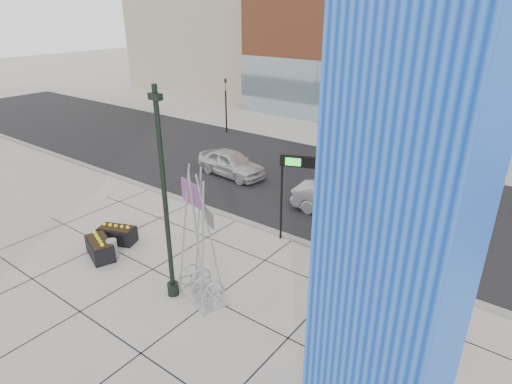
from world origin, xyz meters
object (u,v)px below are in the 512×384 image
Objects in this scene: public_art_sculpture at (200,265)px; concrete_bollard at (112,249)px; lamp_post at (167,219)px; car_silver_mid at (341,201)px; overhead_street_sign at (296,171)px; car_white_west at (231,163)px; blue_pylon at (383,285)px.

concrete_bollard is (-4.39, -0.36, -0.81)m from public_art_sculpture.
public_art_sculpture is (0.81, 0.56, -1.68)m from lamp_post.
car_silver_mid is at bearing 101.90° from public_art_sculpture.
overhead_street_sign reaches higher than car_white_west.
car_silver_mid is (7.37, -0.88, 0.01)m from car_white_west.
car_silver_mid is at bearing 61.19° from overhead_street_sign.
lamp_post is 11.42m from car_white_west.
public_art_sculpture is at bearing -119.57° from overhead_street_sign.
blue_pylon is 2.09× the size of car_silver_mid.
blue_pylon reaches higher than public_art_sculpture.
car_white_west is at bearing 76.67° from car_silver_mid.
concrete_bollard is at bearing -171.81° from blue_pylon.
public_art_sculpture is at bearing 34.57° from lamp_post.
blue_pylon is at bearing -71.40° from overhead_street_sign.
lamp_post is 9.29m from car_silver_mid.
lamp_post reaches higher than car_white_west.
public_art_sculpture is 1.23× the size of overhead_street_sign.
car_white_west is (-13.05, 11.39, -3.81)m from blue_pylon.
overhead_street_sign is (5.00, 5.16, 2.79)m from concrete_bollard.
concrete_bollard is 0.21× the size of overhead_street_sign.
car_silver_mid is at bearing 78.45° from lamp_post.
blue_pylon is 2.18× the size of car_white_west.
overhead_street_sign is at bearing 148.58° from blue_pylon.
overhead_street_sign is 0.82× the size of car_silver_mid.
concrete_bollard is at bearing 141.58° from car_silver_mid.
car_white_west is (-6.97, 4.39, -2.44)m from overhead_street_sign.
car_white_west is (-6.36, 9.19, -0.46)m from public_art_sculpture.
blue_pylon is 2.54× the size of overhead_street_sign.
lamp_post is 1.90× the size of overhead_street_sign.
lamp_post reaches higher than overhead_street_sign.
lamp_post is 1.54× the size of public_art_sculpture.
public_art_sculpture is at bearing 179.40° from blue_pylon.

